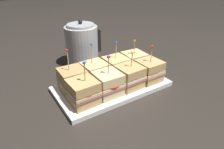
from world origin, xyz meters
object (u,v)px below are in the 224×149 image
Objects in this scene: sandwich_front_far_right at (149,71)px; sandwich_back_far_right at (134,62)px; sandwich_front_center_right at (130,77)px; sandwich_back_far_left at (73,80)px; kettle_steel at (82,45)px; serving_platter at (112,86)px; sandwich_front_center_left at (108,84)px; sandwich_front_far_left at (83,92)px; sandwich_back_center_right at (116,67)px; sandwich_back_center_left at (95,73)px.

sandwich_front_far_right is 1.02× the size of sandwich_back_far_right.
sandwich_back_far_left is at bearing 153.97° from sandwich_front_center_right.
serving_platter is at bearing -91.54° from kettle_steel.
kettle_steel is at bearing 56.96° from sandwich_back_far_left.
serving_platter is 2.86× the size of sandwich_front_center_left.
sandwich_front_far_left is at bearing -115.07° from kettle_steel.
kettle_steel is at bearing 88.46° from serving_platter.
sandwich_front_far_right is at bearing -18.59° from sandwich_back_far_left.
sandwich_back_center_right is 0.24m from kettle_steel.
sandwich_front_center_left is 1.00× the size of sandwich_back_center_right.
sandwich_front_far_right is 0.70× the size of kettle_steel.
sandwich_back_center_right reaches higher than sandwich_front_center_right.
sandwich_back_far_left is at bearing -178.29° from sandwich_back_center_left.
sandwich_front_far_left is 0.10m from sandwich_front_center_left.
sandwich_front_center_left is (-0.05, -0.05, 0.05)m from serving_platter.
serving_platter is 2.66× the size of sandwich_back_center_left.
sandwich_front_center_right is 0.10m from sandwich_front_far_right.
serving_platter is at bearing 18.60° from sandwich_front_far_left.
sandwich_back_center_left reaches higher than serving_platter.
sandwich_back_center_right is at bearing -179.98° from sandwich_back_far_right.
sandwich_front_center_right is 0.14m from sandwich_back_far_right.
sandwich_front_center_left and sandwich_back_center_right have the same top height.
sandwich_front_far_right is 0.14m from sandwich_back_center_right.
sandwich_back_center_right is (0.20, 0.00, 0.00)m from sandwich_back_far_left.
sandwich_back_center_left is 0.24m from kettle_steel.
sandwich_back_far_right is at bearing 0.02° from sandwich_back_center_right.
sandwich_back_far_right reaches higher than serving_platter.
sandwich_back_far_left is 1.12× the size of sandwich_back_far_right.
kettle_steel is at bearing 76.35° from sandwich_back_center_left.
sandwich_back_center_left is at bearing 135.10° from sandwich_front_center_right.
sandwich_back_center_left is at bearing 1.71° from sandwich_back_far_left.
sandwich_front_center_left is at bearing -45.00° from sandwich_back_far_left.
sandwich_front_center_right is 0.22m from sandwich_back_far_left.
kettle_steel is at bearing 120.92° from sandwich_back_far_right.
sandwich_back_far_right is at bearing 18.15° from serving_platter.
sandwich_back_center_right is at bearing 43.79° from serving_platter.
sandwich_back_far_left and sandwich_back_center_left have the same top height.
sandwich_back_far_left is (-0.10, 0.10, -0.00)m from sandwich_front_center_left.
sandwich_back_far_right is (0.20, -0.00, -0.00)m from sandwich_back_center_left.
kettle_steel reaches higher than serving_platter.
sandwich_front_far_left is at bearing -134.74° from sandwich_back_center_left.
sandwich_front_far_right is 0.31m from sandwich_back_far_left.
sandwich_front_far_right is at bearing -0.25° from sandwich_front_far_left.
sandwich_front_far_left is at bearing -153.66° from sandwich_back_center_right.
sandwich_front_far_left is at bearing -161.40° from serving_platter.
serving_platter is 0.16m from sandwich_front_far_right.
sandwich_front_center_left is 0.20m from sandwich_front_far_right.
serving_platter is at bearing 44.84° from sandwich_front_center_left.
sandwich_front_far_left is 0.10m from sandwich_back_far_left.
sandwich_front_center_right is (0.10, 0.00, -0.00)m from sandwich_front_center_left.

